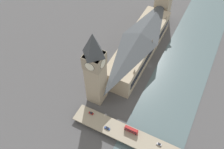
{
  "coord_description": "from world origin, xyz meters",
  "views": [
    {
      "loc": [
        -40.79,
        162.86,
        183.7
      ],
      "look_at": [
        20.87,
        41.7,
        19.74
      ],
      "focal_mm": 40.0,
      "sensor_mm": 36.0,
      "label": 1
    }
  ],
  "objects_px": {
    "car_northbound_lead": "(159,144)",
    "car_southbound_lead": "(107,128)",
    "double_decker_bus_lead": "(131,130)",
    "road_bridge": "(150,145)",
    "victoria_tower": "(163,2)",
    "clock_tower": "(95,68)",
    "car_northbound_tail": "(91,113)",
    "parliament_hall": "(139,45)"
  },
  "relations": [
    {
      "from": "car_northbound_lead",
      "to": "car_southbound_lead",
      "type": "bearing_deg",
      "value": 8.15
    },
    {
      "from": "double_decker_bus_lead",
      "to": "car_northbound_lead",
      "type": "xyz_separation_m",
      "value": [
        -23.4,
        0.38,
        -1.97
      ]
    },
    {
      "from": "car_northbound_lead",
      "to": "road_bridge",
      "type": "bearing_deg",
      "value": 27.28
    },
    {
      "from": "victoria_tower",
      "to": "car_northbound_lead",
      "type": "xyz_separation_m",
      "value": [
        -52.61,
        149.74,
        -18.72
      ]
    },
    {
      "from": "clock_tower",
      "to": "car_northbound_lead",
      "type": "relative_size",
      "value": 18.98
    },
    {
      "from": "clock_tower",
      "to": "car_northbound_tail",
      "type": "distance_m",
      "value": 39.45
    },
    {
      "from": "clock_tower",
      "to": "car_northbound_lead",
      "type": "height_order",
      "value": "clock_tower"
    },
    {
      "from": "parliament_hall",
      "to": "clock_tower",
      "type": "distance_m",
      "value": 70.17
    },
    {
      "from": "parliament_hall",
      "to": "victoria_tower",
      "type": "xyz_separation_m",
      "value": [
        0.05,
        -65.92,
        9.07
      ]
    },
    {
      "from": "road_bridge",
      "to": "parliament_hall",
      "type": "bearing_deg",
      "value": -61.88
    },
    {
      "from": "parliament_hall",
      "to": "car_northbound_tail",
      "type": "height_order",
      "value": "parliament_hall"
    },
    {
      "from": "parliament_hall",
      "to": "car_northbound_tail",
      "type": "bearing_deg",
      "value": 85.32
    },
    {
      "from": "parliament_hall",
      "to": "road_bridge",
      "type": "distance_m",
      "value": 99.23
    },
    {
      "from": "clock_tower",
      "to": "car_southbound_lead",
      "type": "relative_size",
      "value": 15.9
    },
    {
      "from": "clock_tower",
      "to": "car_northbound_tail",
      "type": "height_order",
      "value": "clock_tower"
    },
    {
      "from": "parliament_hall",
      "to": "car_northbound_lead",
      "type": "height_order",
      "value": "parliament_hall"
    },
    {
      "from": "car_southbound_lead",
      "to": "double_decker_bus_lead",
      "type": "bearing_deg",
      "value": -160.54
    },
    {
      "from": "parliament_hall",
      "to": "car_northbound_lead",
      "type": "bearing_deg",
      "value": 122.09
    },
    {
      "from": "victoria_tower",
      "to": "car_northbound_tail",
      "type": "xyz_separation_m",
      "value": [
        6.8,
        149.54,
        -18.64
      ]
    },
    {
      "from": "road_bridge",
      "to": "clock_tower",
      "type": "bearing_deg",
      "value": -20.96
    },
    {
      "from": "victoria_tower",
      "to": "car_southbound_lead",
      "type": "height_order",
      "value": "victoria_tower"
    },
    {
      "from": "car_northbound_tail",
      "to": "car_southbound_lead",
      "type": "distance_m",
      "value": 19.22
    },
    {
      "from": "road_bridge",
      "to": "car_northbound_tail",
      "type": "xyz_separation_m",
      "value": [
        53.32,
        -3.33,
        1.63
      ]
    },
    {
      "from": "clock_tower",
      "to": "car_northbound_tail",
      "type": "bearing_deg",
      "value": 104.74
    },
    {
      "from": "parliament_hall",
      "to": "road_bridge",
      "type": "height_order",
      "value": "parliament_hall"
    },
    {
      "from": "parliament_hall",
      "to": "double_decker_bus_lead",
      "type": "height_order",
      "value": "parliament_hall"
    },
    {
      "from": "victoria_tower",
      "to": "road_bridge",
      "type": "height_order",
      "value": "victoria_tower"
    },
    {
      "from": "victoria_tower",
      "to": "car_northbound_tail",
      "type": "bearing_deg",
      "value": 87.4
    },
    {
      "from": "victoria_tower",
      "to": "car_northbound_tail",
      "type": "distance_m",
      "value": 150.85
    },
    {
      "from": "victoria_tower",
      "to": "clock_tower",
      "type": "bearing_deg",
      "value": 84.83
    },
    {
      "from": "parliament_hall",
      "to": "clock_tower",
      "type": "bearing_deg",
      "value": 79.6
    },
    {
      "from": "parliament_hall",
      "to": "victoria_tower",
      "type": "bearing_deg",
      "value": -89.95
    },
    {
      "from": "car_northbound_tail",
      "to": "car_southbound_lead",
      "type": "height_order",
      "value": "car_northbound_tail"
    },
    {
      "from": "double_decker_bus_lead",
      "to": "car_southbound_lead",
      "type": "relative_size",
      "value": 2.36
    },
    {
      "from": "clock_tower",
      "to": "double_decker_bus_lead",
      "type": "distance_m",
      "value": 55.5
    },
    {
      "from": "double_decker_bus_lead",
      "to": "victoria_tower",
      "type": "bearing_deg",
      "value": -78.94
    },
    {
      "from": "clock_tower",
      "to": "victoria_tower",
      "type": "height_order",
      "value": "clock_tower"
    },
    {
      "from": "parliament_hall",
      "to": "car_southbound_lead",
      "type": "height_order",
      "value": "parliament_hall"
    },
    {
      "from": "victoria_tower",
      "to": "double_decker_bus_lead",
      "type": "xyz_separation_m",
      "value": [
        -29.2,
        149.36,
        -16.75
      ]
    },
    {
      "from": "road_bridge",
      "to": "car_northbound_tail",
      "type": "height_order",
      "value": "car_northbound_tail"
    },
    {
      "from": "victoria_tower",
      "to": "road_bridge",
      "type": "xyz_separation_m",
      "value": [
        -46.52,
        152.88,
        -20.27
      ]
    },
    {
      "from": "parliament_hall",
      "to": "car_southbound_lead",
      "type": "xyz_separation_m",
      "value": [
        -11.37,
        89.72,
        -9.62
      ]
    }
  ]
}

